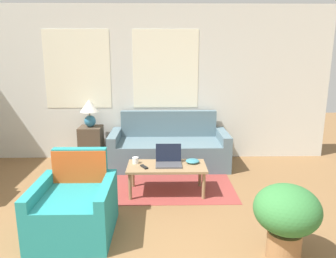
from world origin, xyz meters
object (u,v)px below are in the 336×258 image
laptop (169,160)px  cup_navy (135,160)px  armchair (75,208)px  snack_bowl (192,161)px  tv_remote (144,167)px  couch (169,149)px  potted_plant (287,215)px  table_lamp (89,110)px  coffee_table (167,168)px

laptop → cup_navy: size_ratio=4.06×
armchair → snack_bowl: bearing=38.8°
laptop → tv_remote: size_ratio=2.24×
couch → potted_plant: size_ratio=2.70×
couch → potted_plant: (0.98, -2.57, 0.17)m
couch → cup_navy: 1.15m
table_lamp → tv_remote: table_lamp is taller
cup_navy → potted_plant: 2.12m
armchair → table_lamp: table_lamp is taller
couch → tv_remote: size_ratio=12.50×
couch → snack_bowl: (0.29, -1.03, 0.14)m
snack_bowl → armchair: bearing=-141.2°
table_lamp → laptop: bearing=-43.7°
cup_navy → tv_remote: (0.13, -0.17, -0.03)m
armchair → laptop: 1.41m
snack_bowl → potted_plant: bearing=-66.0°
table_lamp → armchair: bearing=-82.5°
laptop → potted_plant: size_ratio=0.48×
laptop → tv_remote: laptop is taller
snack_bowl → coffee_table: bearing=-164.9°
snack_bowl → potted_plant: 1.69m
couch → tv_remote: bearing=-106.1°
potted_plant → table_lamp: bearing=130.2°
coffee_table → cup_navy: 0.43m
cup_navy → potted_plant: size_ratio=0.12×
coffee_table → potted_plant: (1.04, -1.45, 0.09)m
couch → tv_remote: 1.26m
coffee_table → armchair: bearing=-135.0°
armchair → snack_bowl: armchair is taller
couch → cup_navy: bearing=-114.5°
cup_navy → potted_plant: potted_plant is taller
laptop → armchair: bearing=-134.6°
armchair → laptop: bearing=45.4°
couch → coffee_table: bearing=-92.8°
armchair → cup_navy: size_ratio=9.87×
armchair → tv_remote: 1.11m
armchair → laptop: size_ratio=2.43×
coffee_table → tv_remote: (-0.29, -0.08, 0.05)m
laptop → potted_plant: (1.01, -1.49, -0.01)m
armchair → table_lamp: 2.33m
couch → coffee_table: 1.13m
cup_navy → laptop: bearing=-6.3°
couch → snack_bowl: couch is taller
coffee_table → snack_bowl: snack_bowl is taller
armchair → potted_plant: bearing=-13.9°
table_lamp → snack_bowl: (1.60, -1.17, -0.50)m
couch → coffee_table: couch is taller
armchair → couch: bearing=64.0°
cup_navy → snack_bowl: 0.77m
armchair → laptop: armchair is taller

